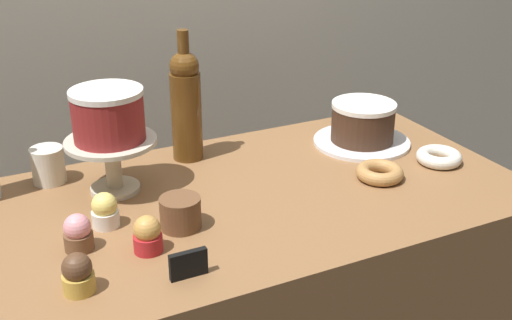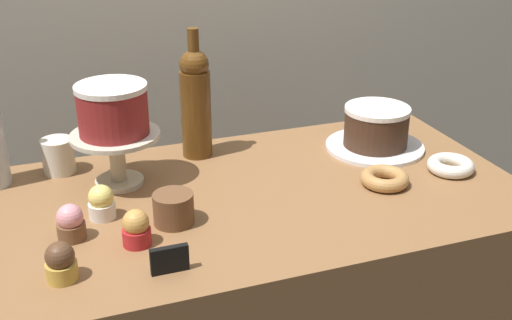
{
  "view_description": "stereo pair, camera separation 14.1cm",
  "coord_description": "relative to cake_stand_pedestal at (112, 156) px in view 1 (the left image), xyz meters",
  "views": [
    {
      "loc": [
        -0.57,
        -1.16,
        1.59
      ],
      "look_at": [
        0.0,
        0.0,
        1.01
      ],
      "focal_mm": 45.05,
      "sensor_mm": 36.0,
      "label": 1
    },
    {
      "loc": [
        -0.44,
        -1.21,
        1.59
      ],
      "look_at": [
        0.0,
        0.0,
        1.01
      ],
      "focal_mm": 45.05,
      "sensor_mm": 36.0,
      "label": 2
    }
  ],
  "objects": [
    {
      "name": "cupcake_chocolate",
      "position": [
        -0.15,
        -0.35,
        -0.05
      ],
      "size": [
        0.06,
        0.06,
        0.07
      ],
      "color": "gold",
      "rests_on": "display_counter"
    },
    {
      "name": "cupcake_caramel",
      "position": [
        -0.01,
        -0.28,
        -0.05
      ],
      "size": [
        0.06,
        0.06,
        0.07
      ],
      "color": "red",
      "rests_on": "display_counter"
    },
    {
      "name": "cupcake_lemon",
      "position": [
        -0.06,
        -0.15,
        -0.05
      ],
      "size": [
        0.06,
        0.06,
        0.07
      ],
      "color": "white",
      "rests_on": "display_counter"
    },
    {
      "name": "silver_serving_platter",
      "position": [
        0.66,
        -0.02,
        -0.08
      ],
      "size": [
        0.26,
        0.26,
        0.01
      ],
      "color": "white",
      "rests_on": "display_counter"
    },
    {
      "name": "cake_stand_pedestal",
      "position": [
        0.0,
        0.0,
        0.0
      ],
      "size": [
        0.2,
        0.2,
        0.13
      ],
      "color": "beige",
      "rests_on": "display_counter"
    },
    {
      "name": "cupcake_strawberry",
      "position": [
        -0.13,
        -0.21,
        -0.05
      ],
      "size": [
        0.06,
        0.06,
        0.07
      ],
      "color": "brown",
      "rests_on": "display_counter"
    },
    {
      "name": "donut_maple",
      "position": [
        0.58,
        -0.21,
        -0.07
      ],
      "size": [
        0.11,
        0.11,
        0.03
      ],
      "color": "#B27F47",
      "rests_on": "display_counter"
    },
    {
      "name": "price_sign_chalkboard",
      "position": [
        0.03,
        -0.39,
        -0.06
      ],
      "size": [
        0.07,
        0.01,
        0.05
      ],
      "color": "black",
      "rests_on": "display_counter"
    },
    {
      "name": "coffee_cup_ceramic",
      "position": [
        -0.13,
        0.11,
        -0.04
      ],
      "size": [
        0.08,
        0.08,
        0.08
      ],
      "color": "silver",
      "rests_on": "display_counter"
    },
    {
      "name": "donut_sugar",
      "position": [
        0.76,
        -0.2,
        -0.07
      ],
      "size": [
        0.11,
        0.11,
        0.03
      ],
      "color": "silver",
      "rests_on": "display_counter"
    },
    {
      "name": "white_layer_cake",
      "position": [
        -0.0,
        0.0,
        0.1
      ],
      "size": [
        0.16,
        0.16,
        0.11
      ],
      "color": "maroon",
      "rests_on": "cake_stand_pedestal"
    },
    {
      "name": "wine_bottle_amber",
      "position": [
        0.21,
        0.1,
        0.06
      ],
      "size": [
        0.08,
        0.08,
        0.33
      ],
      "color": "#5B3814",
      "rests_on": "display_counter"
    },
    {
      "name": "cookie_stack",
      "position": [
        0.08,
        -0.22,
        -0.05
      ],
      "size": [
        0.08,
        0.08,
        0.07
      ],
      "color": "brown",
      "rests_on": "display_counter"
    },
    {
      "name": "chocolate_round_cake",
      "position": [
        0.66,
        -0.02,
        -0.02
      ],
      "size": [
        0.17,
        0.17,
        0.1
      ],
      "color": "#3D2619",
      "rests_on": "silver_serving_platter"
    }
  ]
}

